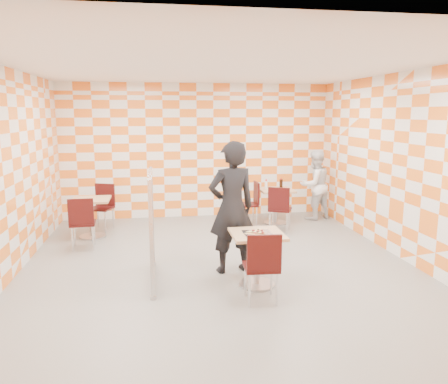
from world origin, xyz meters
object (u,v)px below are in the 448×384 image
Objects in this scene: man_dark at (232,208)px; empty_table at (91,211)px; sport_bottle at (266,184)px; chair_second_side at (251,200)px; chair_empty_near at (82,219)px; chair_empty_far at (103,203)px; chair_second_front at (279,206)px; chair_main_front at (262,262)px; soda_bottle at (281,184)px; man_white at (315,185)px; main_table at (257,250)px; second_table at (276,200)px; partition at (152,227)px.

empty_table is at bearing -55.51° from man_dark.
empty_table is 3.63m from sport_bottle.
empty_table is 3.23m from chair_second_side.
sport_bottle is (3.56, 0.59, 0.33)m from empty_table.
chair_empty_near is 1.39m from chair_empty_far.
sport_bottle is (3.61, 1.38, 0.29)m from chair_empty_near.
chair_second_side is 1.00× the size of chair_empty_far.
chair_second_front and chair_empty_near have the same top height.
soda_bottle is at bearing 70.74° from chair_main_front.
empty_table is 0.81× the size of chair_second_side.
man_dark is (-1.30, -1.98, 0.43)m from chair_second_front.
soda_bottle is (3.88, 0.54, 0.34)m from empty_table.
man_white reaches higher than chair_second_front.
main_table is 4.17m from man_white.
main_table is 0.60m from chair_main_front.
chair_main_front is (-0.07, -0.60, 0.04)m from main_table.
chair_main_front reaches higher than main_table.
main_table is at bearing -109.79° from second_table.
second_table is at bearing 70.21° from main_table.
chair_second_side is 0.50m from sport_bottle.
partition is 0.79× the size of man_dark.
chair_empty_near reaches higher than second_table.
chair_empty_far reaches higher than second_table.
chair_second_front is 0.60× the size of man_white.
main_table is at bearing 83.22° from chair_main_front.
man_white reaches higher than second_table.
man_white is (1.09, 0.98, 0.23)m from chair_second_front.
chair_empty_near is 4.62× the size of sport_bottle.
man_dark is (-0.25, 0.61, 0.47)m from main_table.
partition reaches higher than chair_second_front.
chair_main_front is 0.47× the size of man_dark.
partition is (-1.41, 0.39, 0.28)m from main_table.
main_table is 0.38× the size of man_dark.
chair_empty_far is (-3.61, 0.11, 0.04)m from second_table.
chair_empty_far is at bearing 166.75° from chair_second_front.
man_white is at bearing 61.99° from chair_main_front.
chair_empty_far is 0.60× the size of man_white.
man_dark is (2.17, -2.80, 0.43)m from chair_empty_far.
chair_main_front is 3.38m from chair_second_front.
man_dark reaches higher than soda_bottle.
empty_table is 3.64m from chair_second_front.
chair_second_front is at bearing -100.24° from second_table.
chair_second_front is 0.88m from sport_bottle.
sport_bottle reaches higher than second_table.
main_table is 4.18m from chair_empty_far.
chair_second_side is at bearing 78.85° from main_table.
partition reaches higher than chair_empty_far.
main_table is at bearing -112.25° from chair_second_front.
chair_second_front is at bearing -13.25° from chair_empty_far.
chair_second_front is at bearing -85.52° from sport_bottle.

